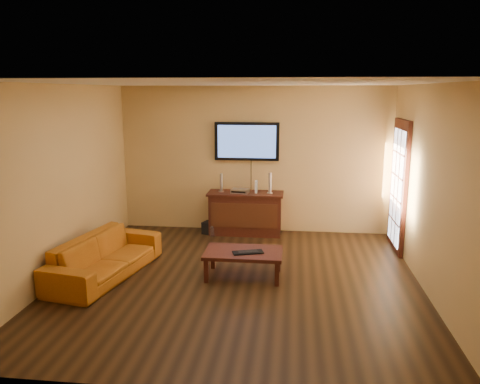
% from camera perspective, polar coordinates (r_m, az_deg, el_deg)
% --- Properties ---
extents(ground_plane, '(5.00, 5.00, 0.00)m').
position_cam_1_polar(ground_plane, '(6.66, -0.23, -10.76)').
color(ground_plane, black).
rests_on(ground_plane, ground).
extents(room_walls, '(5.00, 5.00, 5.00)m').
position_cam_1_polar(room_walls, '(6.82, 0.39, 4.51)').
color(room_walls, tan).
rests_on(room_walls, ground).
extents(french_door, '(0.07, 1.02, 2.22)m').
position_cam_1_polar(french_door, '(8.13, 18.74, 0.55)').
color(french_door, '#35130C').
rests_on(french_door, ground).
extents(media_console, '(1.38, 0.53, 0.78)m').
position_cam_1_polar(media_console, '(8.65, 0.66, -2.57)').
color(media_console, '#35130C').
rests_on(media_console, ground).
extents(television, '(1.19, 0.08, 0.70)m').
position_cam_1_polar(television, '(8.64, 0.84, 6.18)').
color(television, black).
rests_on(television, ground).
extents(coffee_table, '(1.10, 0.66, 0.38)m').
position_cam_1_polar(coffee_table, '(6.68, 0.43, -7.60)').
color(coffee_table, '#35130C').
rests_on(coffee_table, ground).
extents(sofa, '(0.94, 2.06, 0.77)m').
position_cam_1_polar(sofa, '(6.99, -16.16, -6.77)').
color(sofa, '#AA5C12').
rests_on(sofa, ground).
extents(speaker_left, '(0.09, 0.09, 0.34)m').
position_cam_1_polar(speaker_left, '(8.61, -2.31, 1.06)').
color(speaker_left, silver).
rests_on(speaker_left, media_console).
extents(speaker_right, '(0.10, 0.10, 0.38)m').
position_cam_1_polar(speaker_right, '(8.47, 3.67, 0.98)').
color(speaker_right, silver).
rests_on(speaker_right, media_console).
extents(av_receiver, '(0.35, 0.27, 0.07)m').
position_cam_1_polar(av_receiver, '(8.53, 0.01, 0.14)').
color(av_receiver, silver).
rests_on(av_receiver, media_console).
extents(game_console, '(0.05, 0.16, 0.21)m').
position_cam_1_polar(game_console, '(8.55, 1.99, 0.64)').
color(game_console, white).
rests_on(game_console, media_console).
extents(subwoofer, '(0.29, 0.29, 0.22)m').
position_cam_1_polar(subwoofer, '(8.75, -3.73, -4.36)').
color(subwoofer, black).
rests_on(subwoofer, ground).
extents(bottle, '(0.07, 0.07, 0.21)m').
position_cam_1_polar(bottle, '(8.57, -3.42, -4.82)').
color(bottle, white).
rests_on(bottle, ground).
extents(keyboard, '(0.46, 0.28, 0.03)m').
position_cam_1_polar(keyboard, '(6.59, 0.98, -7.35)').
color(keyboard, black).
rests_on(keyboard, coffee_table).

